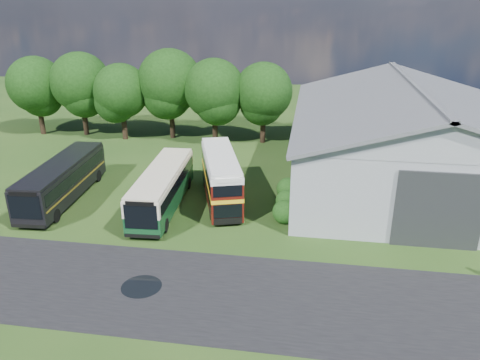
% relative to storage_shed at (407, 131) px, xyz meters
% --- Properties ---
extents(ground, '(120.00, 120.00, 0.00)m').
position_rel_storage_shed_xyz_m(ground, '(-15.00, -15.98, -4.17)').
color(ground, '#1B3A12').
rests_on(ground, ground).
extents(asphalt_road, '(60.00, 8.00, 0.02)m').
position_rel_storage_shed_xyz_m(asphalt_road, '(-12.00, -18.98, -4.17)').
color(asphalt_road, black).
rests_on(asphalt_road, ground).
extents(puddle, '(2.20, 2.20, 0.01)m').
position_rel_storage_shed_xyz_m(puddle, '(-16.50, -18.98, -4.17)').
color(puddle, black).
rests_on(puddle, ground).
extents(storage_shed, '(18.80, 24.80, 8.15)m').
position_rel_storage_shed_xyz_m(storage_shed, '(0.00, 0.00, 0.00)').
color(storage_shed, gray).
rests_on(storage_shed, ground).
extents(tree_far_left, '(6.12, 6.12, 8.64)m').
position_rel_storage_shed_xyz_m(tree_far_left, '(-38.00, 8.02, 1.40)').
color(tree_far_left, black).
rests_on(tree_far_left, ground).
extents(tree_left_a, '(6.46, 6.46, 9.12)m').
position_rel_storage_shed_xyz_m(tree_left_a, '(-33.00, 8.52, 1.71)').
color(tree_left_a, black).
rests_on(tree_left_a, ground).
extents(tree_left_b, '(5.78, 5.78, 8.16)m').
position_rel_storage_shed_xyz_m(tree_left_b, '(-28.00, 7.52, 1.09)').
color(tree_left_b, black).
rests_on(tree_left_b, ground).
extents(tree_mid, '(6.80, 6.80, 9.60)m').
position_rel_storage_shed_xyz_m(tree_mid, '(-23.00, 8.82, 2.02)').
color(tree_mid, black).
rests_on(tree_mid, ground).
extents(tree_right_a, '(6.26, 6.26, 8.83)m').
position_rel_storage_shed_xyz_m(tree_right_a, '(-18.00, 7.82, 1.52)').
color(tree_right_a, black).
rests_on(tree_right_a, ground).
extents(tree_right_b, '(5.98, 5.98, 8.45)m').
position_rel_storage_shed_xyz_m(tree_right_b, '(-13.00, 8.62, 1.27)').
color(tree_right_b, black).
rests_on(tree_right_b, ground).
extents(shrub_front, '(1.70, 1.70, 1.70)m').
position_rel_storage_shed_xyz_m(shrub_front, '(-9.40, -9.98, -4.17)').
color(shrub_front, '#194714').
rests_on(shrub_front, ground).
extents(shrub_mid, '(1.60, 1.60, 1.60)m').
position_rel_storage_shed_xyz_m(shrub_mid, '(-9.40, -7.98, -4.17)').
color(shrub_mid, '#194714').
rests_on(shrub_mid, ground).
extents(shrub_back, '(1.80, 1.80, 1.80)m').
position_rel_storage_shed_xyz_m(shrub_back, '(-9.40, -5.98, -4.17)').
color(shrub_back, '#194714').
rests_on(shrub_back, ground).
extents(bus_green_single, '(3.05, 10.78, 2.94)m').
position_rel_storage_shed_xyz_m(bus_green_single, '(-18.42, -8.97, -2.60)').
color(bus_green_single, black).
rests_on(bus_green_single, ground).
extents(bus_maroon_double, '(4.76, 9.13, 3.81)m').
position_rel_storage_shed_xyz_m(bus_maroon_double, '(-14.41, -7.24, -2.27)').
color(bus_maroon_double, black).
rests_on(bus_maroon_double, ground).
extents(bus_dark_single, '(3.16, 11.03, 3.01)m').
position_rel_storage_shed_xyz_m(bus_dark_single, '(-26.38, -8.72, -2.57)').
color(bus_dark_single, black).
rests_on(bus_dark_single, ground).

